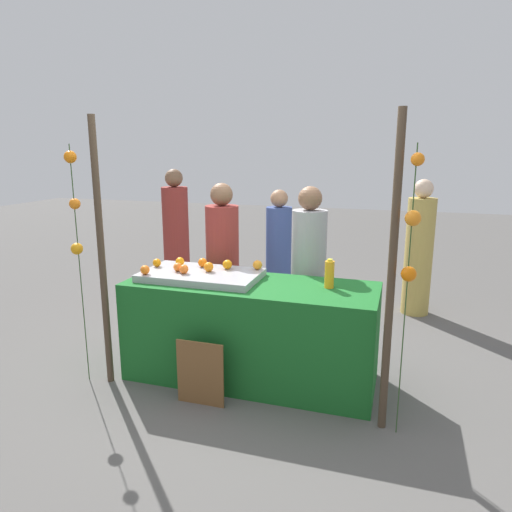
{
  "coord_description": "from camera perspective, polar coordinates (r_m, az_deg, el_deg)",
  "views": [
    {
      "loc": [
        1.18,
        -3.57,
        1.95
      ],
      "look_at": [
        0.0,
        0.15,
        1.05
      ],
      "focal_mm": 33.02,
      "sensor_mm": 36.0,
      "label": 1
    }
  ],
  "objects": [
    {
      "name": "orange_6",
      "position": [
        4.05,
        -5.76,
        -1.32
      ],
      "size": [
        0.08,
        0.08,
        0.08
      ],
      "primitive_type": "sphere",
      "color": "orange",
      "rests_on": "orange_tray"
    },
    {
      "name": "vendor_right",
      "position": [
        4.44,
        6.34,
        -2.76
      ],
      "size": [
        0.32,
        0.32,
        1.61
      ],
      "color": "#99999E",
      "rests_on": "ground_plane"
    },
    {
      "name": "orange_4",
      "position": [
        4.1,
        0.18,
        -1.09
      ],
      "size": [
        0.08,
        0.08,
        0.08
      ],
      "primitive_type": "sphere",
      "color": "orange",
      "rests_on": "orange_tray"
    },
    {
      "name": "crowd_person_2",
      "position": [
        6.27,
        -9.65,
        2.1
      ],
      "size": [
        0.34,
        0.34,
        1.69
      ],
      "color": "maroon",
      "rests_on": "ground_plane"
    },
    {
      "name": "crowd_person_1",
      "position": [
        5.86,
        19.11,
        0.4
      ],
      "size": [
        0.32,
        0.32,
        1.6
      ],
      "color": "tan",
      "rests_on": "ground_plane"
    },
    {
      "name": "orange_0",
      "position": [
        4.28,
        -9.2,
        -0.68
      ],
      "size": [
        0.08,
        0.08,
        0.08
      ],
      "primitive_type": "sphere",
      "color": "orange",
      "rests_on": "orange_tray"
    },
    {
      "name": "canopy_post_right",
      "position": [
        3.26,
        16.07,
        -2.66
      ],
      "size": [
        0.06,
        0.06,
        2.2
      ],
      "primitive_type": "cylinder",
      "color": "#473828",
      "rests_on": "ground_plane"
    },
    {
      "name": "orange_5",
      "position": [
        4.1,
        -9.45,
        -1.34
      ],
      "size": [
        0.08,
        0.08,
        0.08
      ],
      "primitive_type": "sphere",
      "color": "orange",
      "rests_on": "orange_tray"
    },
    {
      "name": "orange_8",
      "position": [
        4.02,
        -8.73,
        -1.58
      ],
      "size": [
        0.08,
        0.08,
        0.08
      ],
      "primitive_type": "sphere",
      "color": "orange",
      "rests_on": "orange_tray"
    },
    {
      "name": "juice_bottle",
      "position": [
        3.81,
        8.88,
        -2.19
      ],
      "size": [
        0.08,
        0.08,
        0.24
      ],
      "color": "#FC9F1D",
      "rests_on": "stall_counter"
    },
    {
      "name": "stall_counter",
      "position": [
        4.05,
        -0.65,
        -9.1
      ],
      "size": [
        2.09,
        0.76,
        0.85
      ],
      "primitive_type": "cube",
      "color": "#196023",
      "rests_on": "ground_plane"
    },
    {
      "name": "garland_strand_right",
      "position": [
        3.14,
        18.38,
        2.95
      ],
      "size": [
        0.1,
        0.1,
        1.98
      ],
      "color": "#2D4C23",
      "rests_on": "ground_plane"
    },
    {
      "name": "orange_7",
      "position": [
        4.22,
        -6.49,
        -0.8
      ],
      "size": [
        0.08,
        0.08,
        0.08
      ],
      "primitive_type": "sphere",
      "color": "orange",
      "rests_on": "orange_tray"
    },
    {
      "name": "orange_1",
      "position": [
        4.05,
        -13.3,
        -1.64
      ],
      "size": [
        0.08,
        0.08,
        0.08
      ],
      "primitive_type": "sphere",
      "color": "orange",
      "rests_on": "orange_tray"
    },
    {
      "name": "orange_2",
      "position": [
        4.29,
        -11.91,
        -0.8
      ],
      "size": [
        0.07,
        0.07,
        0.07
      ],
      "primitive_type": "sphere",
      "color": "orange",
      "rests_on": "orange_tray"
    },
    {
      "name": "ground_plane",
      "position": [
        4.23,
        -0.63,
        -14.45
      ],
      "size": [
        24.0,
        24.0,
        0.0
      ],
      "primitive_type": "plane",
      "color": "#565451"
    },
    {
      "name": "orange_3",
      "position": [
        4.12,
        -3.5,
        -1.03
      ],
      "size": [
        0.08,
        0.08,
        0.08
      ],
      "primitive_type": "sphere",
      "color": "orange",
      "rests_on": "orange_tray"
    },
    {
      "name": "chalkboard_sign",
      "position": [
        3.75,
        -6.72,
        -13.98
      ],
      "size": [
        0.39,
        0.03,
        0.53
      ],
      "color": "brown",
      "rests_on": "ground_plane"
    },
    {
      "name": "vendor_left",
      "position": [
        4.7,
        -4.05,
        -1.78
      ],
      "size": [
        0.33,
        0.33,
        1.62
      ],
      "color": "maroon",
      "rests_on": "ground_plane"
    },
    {
      "name": "orange_tray",
      "position": [
        4.07,
        -6.65,
        -2.31
      ],
      "size": [
        1.0,
        0.58,
        0.06
      ],
      "primitive_type": "cube",
      "color": "#9EA0A5",
      "rests_on": "stall_counter"
    },
    {
      "name": "canopy_post_left",
      "position": [
        3.99,
        -18.2,
        0.02
      ],
      "size": [
        0.06,
        0.06,
        2.2
      ],
      "primitive_type": "cylinder",
      "color": "#473828",
      "rests_on": "ground_plane"
    },
    {
      "name": "crowd_person_0",
      "position": [
        5.52,
        2.75,
        -0.2
      ],
      "size": [
        0.3,
        0.3,
        1.49
      ],
      "color": "#384C8C",
      "rests_on": "ground_plane"
    },
    {
      "name": "garland_strand_left",
      "position": [
        4.0,
        -21.16,
        5.58
      ],
      "size": [
        0.11,
        0.1,
        1.98
      ],
      "color": "#2D4C23",
      "rests_on": "ground_plane"
    }
  ]
}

